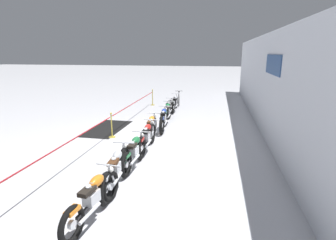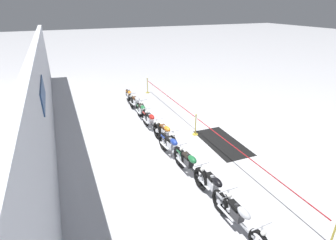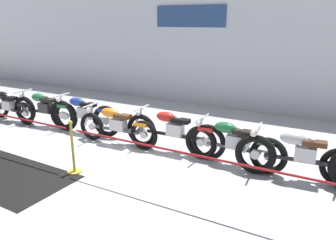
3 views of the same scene
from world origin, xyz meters
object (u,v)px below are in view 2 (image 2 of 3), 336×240
Objects in this scene: motorcycle_silver_7 at (136,104)px; motorcycle_orange_4 at (165,134)px; motorcycle_black_1 at (214,187)px; stanchion_mid_right at (148,88)px; stanchion_far_left at (214,134)px; motorcycle_silver_0 at (238,218)px; floor_banner at (222,143)px; motorcycle_red_5 at (151,122)px; motorcycle_green_6 at (142,112)px; motorcycle_orange_8 at (129,97)px; motorcycle_green_2 at (189,165)px; stanchion_mid_left at (195,128)px; motorcycle_blue_3 at (172,148)px.

motorcycle_orange_4 is at bearing -178.59° from motorcycle_silver_7.
stanchion_mid_right reaches higher than motorcycle_black_1.
motorcycle_silver_0 is at bearing 156.68° from stanchion_far_left.
floor_banner is (4.38, -2.47, -0.46)m from motorcycle_silver_0.
motorcycle_green_6 is at bearing -0.87° from motorcycle_red_5.
motorcycle_orange_4 is (3.97, -0.01, 0.01)m from motorcycle_black_1.
motorcycle_silver_0 is 1.39m from motorcycle_black_1.
motorcycle_green_2 is at bearing 179.85° from motorcycle_orange_8.
motorcycle_orange_4 is 2.79m from motorcycle_green_6.
motorcycle_silver_7 is at bearing -0.56° from motorcycle_green_2.
motorcycle_silver_7 is 1.11× the size of motorcycle_orange_8.
motorcycle_green_2 is at bearing 147.69° from stanchion_mid_left.
motorcycle_green_2 is 3.04m from floor_banner.
motorcycle_red_5 reaches higher than floor_banner.
stanchion_mid_left is at bearing -161.45° from motorcycle_orange_8.
stanchion_far_left is at bearing -156.46° from motorcycle_green_6.
stanchion_mid_right is at bearing -46.03° from motorcycle_orange_8.
motorcycle_silver_0 is 2.25× the size of stanchion_mid_left.
motorcycle_red_5 reaches higher than motorcycle_silver_0.
motorcycle_silver_0 is at bearing -179.84° from motorcycle_orange_8.
motorcycle_silver_7 is 2.30× the size of stanchion_mid_left.
motorcycle_silver_0 is at bearing 179.92° from motorcycle_silver_7.
motorcycle_orange_4 is 1.42m from motorcycle_red_5.
motorcycle_silver_7 is (8.05, 0.09, 0.02)m from motorcycle_black_1.
floor_banner is (0.36, -0.74, -0.76)m from stanchion_far_left.
motorcycle_orange_4 is 4.09m from motorcycle_silver_7.
stanchion_far_left is (-0.07, -1.88, 0.28)m from motorcycle_blue_3.
stanchion_mid_left is (-5.25, -1.76, -0.11)m from motorcycle_orange_8.
motorcycle_blue_3 is at bearing 178.29° from motorcycle_silver_7.
stanchion_mid_left reaches higher than motorcycle_silver_0.
motorcycle_red_5 reaches higher than motorcycle_orange_4.
stanchion_mid_left is (1.55, 0.00, -0.41)m from stanchion_far_left.
motorcycle_silver_0 is 4.09m from motorcycle_blue_3.
motorcycle_green_2 is 0.95× the size of motorcycle_red_5.
stanchion_far_left is 1.60m from stanchion_mid_left.
motorcycle_blue_3 is at bearing 179.01° from motorcycle_orange_8.
motorcycle_silver_0 is 5.83m from stanchion_mid_left.
motorcycle_orange_4 is 0.89× the size of motorcycle_red_5.
motorcycle_green_2 is 6.70m from motorcycle_silver_7.
motorcycle_silver_7 reaches higher than motorcycle_red_5.
floor_banner is at bearing -83.76° from motorcycle_blue_3.
motorcycle_black_1 is 2.06× the size of stanchion_mid_right.
stanchion_mid_right is at bearing 0.00° from stanchion_far_left.
floor_banner is (-2.38, -2.56, -0.48)m from motorcycle_red_5.
stanchion_mid_left reaches higher than floor_banner.
stanchion_mid_right is at bearing -17.53° from motorcycle_red_5.
stanchion_mid_right is (7.15, -1.62, -0.10)m from motorcycle_orange_4.
stanchion_mid_right reaches higher than motorcycle_green_2.
motorcycle_silver_7 is 5.70m from stanchion_far_left.
motorcycle_green_6 is 0.98× the size of motorcycle_orange_8.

